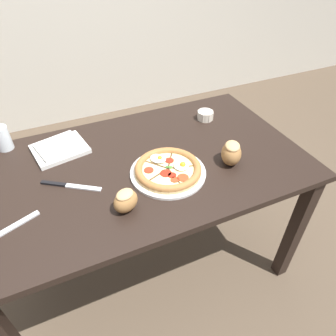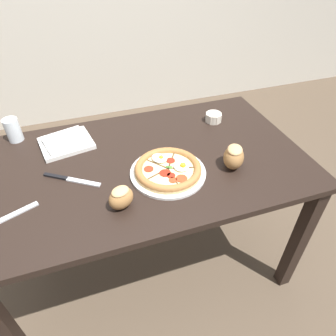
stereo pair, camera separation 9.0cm
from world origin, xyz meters
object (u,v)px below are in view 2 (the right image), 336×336
pizza (168,170)px  ramekin_bowl (213,117)px  bread_piece_near (234,156)px  knife_main (71,179)px  bread_piece_mid (121,197)px  napkin_folded (66,142)px  knife_spare (2,220)px  water_glass (14,131)px  dining_table (146,178)px

pizza → ramekin_bowl: size_ratio=3.64×
bread_piece_near → knife_main: (-0.67, 0.13, -0.05)m
pizza → bread_piece_mid: (-0.22, -0.12, 0.03)m
napkin_folded → bread_piece_near: bearing=-30.4°
bread_piece_near → knife_spare: 0.92m
ramekin_bowl → water_glass: 0.98m
bread_piece_mid → water_glass: size_ratio=1.06×
knife_main → bread_piece_near: bearing=22.7°
napkin_folded → knife_main: napkin_folded is taller
ramekin_bowl → knife_spare: 1.07m
pizza → ramekin_bowl: 0.48m
napkin_folded → water_glass: water_glass is taller
knife_spare → water_glass: water_glass is taller
knife_main → knife_spare: (-0.25, -0.14, 0.00)m
ramekin_bowl → napkin_folded: ramekin_bowl is taller
ramekin_bowl → bread_piece_near: bread_piece_near is taller
bread_piece_mid → water_glass: 0.71m
dining_table → knife_main: (-0.32, -0.03, 0.10)m
ramekin_bowl → bread_piece_mid: (-0.58, -0.44, 0.02)m
dining_table → knife_main: bearing=-174.8°
ramekin_bowl → knife_spare: bearing=-159.2°
ramekin_bowl → napkin_folded: 0.75m
dining_table → bread_piece_near: (0.35, -0.16, 0.15)m
pizza → napkin_folded: pizza is taller
bread_piece_near → knife_spare: (-0.91, -0.01, -0.05)m
bread_piece_mid → knife_main: bread_piece_mid is taller
bread_piece_mid → pizza: bearing=28.7°
dining_table → bread_piece_mid: 0.32m
dining_table → napkin_folded: (-0.32, 0.23, 0.12)m
napkin_folded → bread_piece_mid: size_ratio=2.18×
knife_main → water_glass: water_glass is taller
bread_piece_near → bread_piece_mid: (-0.50, -0.08, -0.01)m
bread_piece_near → pizza: bearing=171.2°
napkin_folded → knife_spare: bearing=-121.8°
dining_table → water_glass: water_glass is taller
ramekin_bowl → bread_piece_mid: 0.73m
bread_piece_mid → knife_spare: 0.42m
knife_spare → knife_main: bearing=8.2°
dining_table → knife_main: size_ratio=6.50×
napkin_folded → ramekin_bowl: bearing=-1.8°
bread_piece_near → napkin_folded: bearing=149.6°
knife_main → knife_spare: bearing=-116.5°
knife_spare → dining_table: bearing=-4.8°
bread_piece_mid → knife_main: 0.27m
water_glass → napkin_folded: bearing=-28.5°
bread_piece_near → knife_main: size_ratio=0.64×
pizza → water_glass: size_ratio=2.81×
dining_table → pizza: pizza is taller
knife_spare → water_glass: (0.02, 0.52, 0.05)m
dining_table → knife_main: 0.34m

